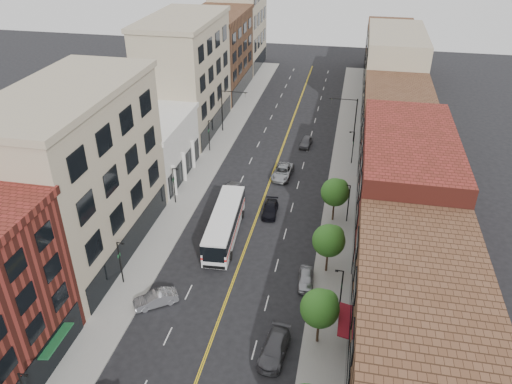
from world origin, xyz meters
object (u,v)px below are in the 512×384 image
Objects in this scene: car_lane_a at (270,209)px; car_lane_c at (306,142)px; car_lane_behind at (232,189)px; car_lane_b at (283,172)px; car_parked_mid at (274,349)px; car_angle_b at (156,299)px; car_parked_far at (306,279)px; city_bus at (225,223)px.

car_lane_c is (2.08, 20.97, 0.05)m from car_lane_a.
car_lane_behind is 0.75× the size of car_lane_b.
car_lane_b is at bearing 103.37° from car_parked_mid.
car_parked_mid is 22.58m from car_lane_a.
car_lane_b is (8.04, 28.30, 0.06)m from car_angle_b.
car_lane_c is (2.08, 10.97, -0.07)m from car_lane_b.
car_lane_a is (-5.90, 12.38, -0.03)m from car_parked_far.
car_angle_b is 15.14m from car_parked_far.
city_bus is at bearing -98.30° from car_lane_c.
city_bus is 3.20× the size of car_lane_c.
car_parked_mid is 1.28× the size of car_parked_far.
car_angle_b is 40.55m from car_lane_c.
city_bus is at bearing 143.00° from car_parked_far.
city_bus reaches higher than car_lane_behind.
car_parked_mid is (8.63, -16.26, -1.18)m from city_bus.
car_parked_mid reaches higher than car_lane_a.
car_parked_mid is at bearing -81.74° from car_lane_a.
city_bus is 3.13× the size of car_lane_behind.
car_lane_c reaches higher than car_lane_a.
car_lane_c reaches higher than car_parked_far.
car_lane_c is at bearing 91.87° from car_parked_far.
car_lane_behind is at bearing -131.02° from car_lane_b.
city_bus is 16.53m from car_lane_b.
car_parked_far is (10.23, -6.47, -1.24)m from city_bus.
car_lane_behind reaches higher than car_lane_a.
car_parked_far is 0.72× the size of car_lane_b.
city_bus reaches higher than car_angle_b.
city_bus is 18.44m from car_parked_mid.
car_lane_behind is at bearing 117.10° from car_parked_mid.
car_lane_behind is at bearing 121.14° from car_parked_far.
car_parked_far is at bearing 86.47° from car_parked_mid.
car_parked_mid reaches higher than car_lane_c.
car_parked_far is (1.60, 9.78, -0.06)m from car_parked_mid.
car_lane_c reaches higher than car_lane_behind.
car_angle_b is 1.09× the size of car_parked_far.
car_parked_far is 33.57m from car_lane_c.
city_bus reaches higher than car_lane_a.
car_angle_b is at bearing -102.25° from car_lane_b.
car_lane_behind is at bearing 139.96° from car_angle_b.
car_lane_c is at bearing 72.69° from city_bus.
car_angle_b is 12.93m from car_parked_mid.
car_parked_far is (13.94, 5.92, -0.03)m from car_angle_b.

